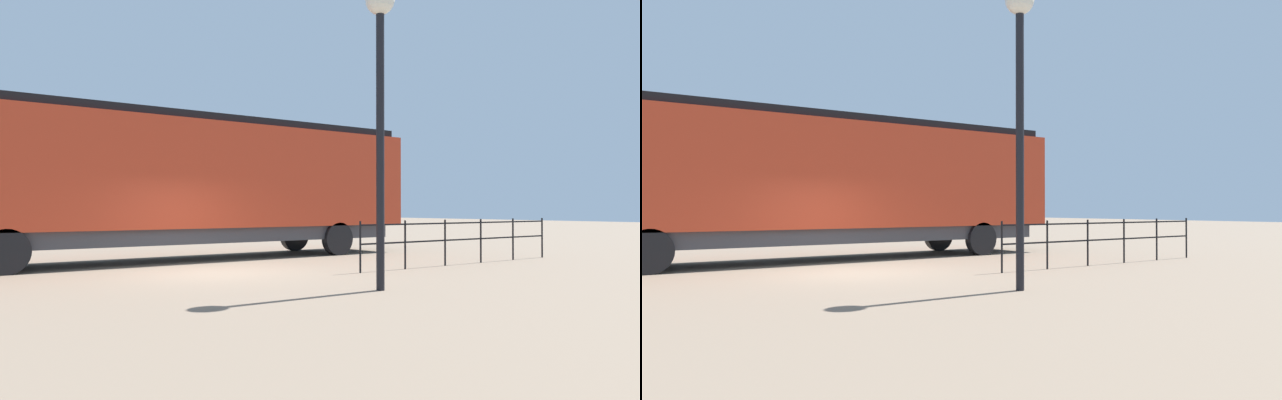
% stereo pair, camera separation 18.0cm
% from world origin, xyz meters
% --- Properties ---
extents(ground_plane, '(120.00, 120.00, 0.00)m').
position_xyz_m(ground_plane, '(0.00, 0.00, 0.00)').
color(ground_plane, '#84705B').
extents(locomotive, '(2.93, 15.53, 4.38)m').
position_xyz_m(locomotive, '(-3.80, 1.36, 2.43)').
color(locomotive, red).
rests_on(locomotive, ground_plane).
extents(lamp_post, '(0.58, 0.58, 5.92)m').
position_xyz_m(lamp_post, '(4.66, 1.25, 4.40)').
color(lamp_post, black).
rests_on(lamp_post, ground_plane).
extents(platform_fence, '(0.05, 7.64, 1.27)m').
position_xyz_m(platform_fence, '(2.11, 6.68, 0.80)').
color(platform_fence, black).
rests_on(platform_fence, ground_plane).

